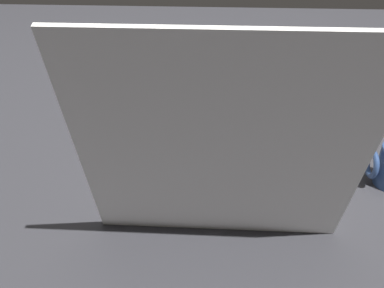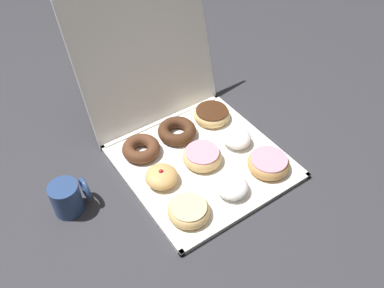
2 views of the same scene
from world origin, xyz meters
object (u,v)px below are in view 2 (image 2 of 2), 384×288
Objects in this scene: donut_box at (202,162)px; chocolate_cake_ring_donut_7 at (176,131)px; chocolate_cake_ring_donut_6 at (141,149)px; powdered_filled_donut_5 at (237,139)px; powdered_filled_donut_1 at (232,186)px; pink_frosted_donut_4 at (202,157)px; coffee_mug at (68,197)px; pink_frosted_donut_2 at (268,163)px; jelly_filled_donut_3 at (162,176)px; glazed_ring_donut_0 at (189,210)px; chocolate_frosted_donut_8 at (212,114)px.

chocolate_cake_ring_donut_7 reaches higher than donut_box.
chocolate_cake_ring_donut_6 is 0.12m from chocolate_cake_ring_donut_7.
powdered_filled_donut_5 is at bearing -45.50° from chocolate_cake_ring_donut_7.
powdered_filled_donut_1 is 0.78× the size of pink_frosted_donut_4.
coffee_mug reaches higher than pink_frosted_donut_4.
powdered_filled_donut_1 is 0.18m from powdered_filled_donut_5.
pink_frosted_donut_2 reaches higher than donut_box.
chocolate_cake_ring_donut_6 is (0.01, 0.13, -0.00)m from jelly_filled_donut_3.
coffee_mug is at bearing 159.45° from pink_frosted_donut_2.
pink_frosted_donut_2 is at bearing -24.99° from jelly_filled_donut_3.
glazed_ring_donut_0 is 1.23× the size of powdered_filled_donut_1.
jelly_filled_donut_3 reaches higher than donut_box.
coffee_mug is (-0.38, 0.07, 0.02)m from pink_frosted_donut_4.
jelly_filled_donut_3 reaches higher than glazed_ring_donut_0.
donut_box is 4.81× the size of jelly_filled_donut_3.
donut_box is 0.19m from chocolate_frosted_donut_8.
jelly_filled_donut_3 reaches higher than pink_frosted_donut_4.
coffee_mug is (-0.24, 0.20, 0.02)m from glazed_ring_donut_0.
pink_frosted_donut_4 is 1.18× the size of coffee_mug.
powdered_filled_donut_5 is at bearing -92.83° from chocolate_frosted_donut_8.
pink_frosted_donut_4 reaches higher than donut_box.
powdered_filled_donut_1 is 0.74× the size of pink_frosted_donut_2.
chocolate_frosted_donut_8 is at bearing 45.25° from pink_frosted_donut_4.
powdered_filled_donut_1 is 0.30m from chocolate_cake_ring_donut_6.
chocolate_cake_ring_donut_7 is (-0.00, 0.13, 0.02)m from donut_box.
powdered_filled_donut_1 reaches higher than chocolate_cake_ring_donut_7.
chocolate_frosted_donut_8 reaches higher than donut_box.
chocolate_cake_ring_donut_7 is (0.13, 0.27, -0.00)m from glazed_ring_donut_0.
donut_box is 4.54× the size of coffee_mug.
glazed_ring_donut_0 is 0.30m from powdered_filled_donut_5.
jelly_filled_donut_3 is at bearing -15.15° from coffee_mug.
jelly_filled_donut_3 is 0.19m from chocolate_cake_ring_donut_7.
glazed_ring_donut_0 is 0.26m from chocolate_cake_ring_donut_6.
pink_frosted_donut_2 is at bearing -20.55° from coffee_mug.
glazed_ring_donut_0 is 0.94× the size of chocolate_frosted_donut_8.
chocolate_cake_ring_donut_6 reaches higher than donut_box.
donut_box is 0.03m from pink_frosted_donut_4.
donut_box is 0.18m from chocolate_cake_ring_donut_6.
chocolate_cake_ring_donut_7 is (-0.13, 0.13, -0.00)m from powdered_filled_donut_5.
coffee_mug reaches higher than powdered_filled_donut_1.
pink_frosted_donut_2 is at bearing 1.16° from glazed_ring_donut_0.
pink_frosted_donut_4 is at bearing -89.22° from chocolate_cake_ring_donut_7.
chocolate_cake_ring_donut_6 is at bearing 134.97° from donut_box.
pink_frosted_donut_2 is 1.37× the size of powdered_filled_donut_5.
powdered_filled_donut_1 is (0.00, -0.14, 0.03)m from donut_box.
coffee_mug is at bearing -169.81° from chocolate_cake_ring_donut_7.
chocolate_cake_ring_donut_7 is at bearing 44.94° from jelly_filled_donut_3.
jelly_filled_donut_3 is 0.77× the size of chocolate_cake_ring_donut_7.
pink_frosted_donut_4 is at bearing 91.75° from powdered_filled_donut_1.
pink_frosted_donut_4 is (-0.14, 0.12, 0.00)m from pink_frosted_donut_2.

